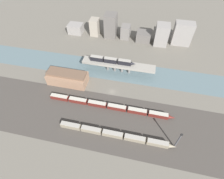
{
  "coord_description": "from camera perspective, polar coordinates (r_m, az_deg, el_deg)",
  "views": [
    {
      "loc": [
        17.5,
        -80.61,
        95.94
      ],
      "look_at": [
        0.0,
        -0.51,
        3.13
      ],
      "focal_mm": 28.0,
      "sensor_mm": 36.0,
      "label": 1
    }
  ],
  "objects": [
    {
      "name": "warehouse_building",
      "position": [
        134.03,
        -14.3,
        3.79
      ],
      "size": [
        29.19,
        12.7,
        9.86
      ],
      "color": "#937056",
      "rests_on": "ground"
    },
    {
      "name": "city_block_left",
      "position": [
        183.14,
        -5.65,
        19.65
      ],
      "size": [
        8.19,
        9.65,
        16.16
      ],
      "primitive_type": "cube",
      "color": "gray",
      "rests_on": "ground"
    },
    {
      "name": "river_water",
      "position": [
        142.27,
        2.03,
        6.11
      ],
      "size": [
        320.0,
        23.21,
        0.01
      ],
      "primitive_type": "cube",
      "color": "slate",
      "rests_on": "ground"
    },
    {
      "name": "city_block_far_left",
      "position": [
        190.44,
        -11.77,
        18.91
      ],
      "size": [
        14.01,
        11.07,
        9.23
      ],
      "primitive_type": "cube",
      "color": "gray",
      "rests_on": "ground"
    },
    {
      "name": "ground_plane",
      "position": [
        126.52,
        0.05,
        -0.77
      ],
      "size": [
        400.0,
        400.0,
        0.0
      ],
      "primitive_type": "plane",
      "color": "#666056"
    },
    {
      "name": "train_yard_mid",
      "position": [
        116.54,
        -0.9,
        -5.44
      ],
      "size": [
        84.47,
        2.9,
        3.46
      ],
      "color": "#5B1E19",
      "rests_on": "ground"
    },
    {
      "name": "signal_tower",
      "position": [
        103.59,
        20.69,
        -15.4
      ],
      "size": [
        1.0,
        0.79,
        15.27
      ],
      "color": "#4C4C51",
      "rests_on": "ground"
    },
    {
      "name": "railbed_yard",
      "position": [
        112.76,
        -2.59,
        -9.84
      ],
      "size": [
        280.0,
        42.0,
        0.01
      ],
      "primitive_type": "cube",
      "color": "#423D38",
      "rests_on": "ground"
    },
    {
      "name": "bridge",
      "position": [
        138.02,
        2.1,
        8.08
      ],
      "size": [
        57.18,
        7.88,
        7.81
      ],
      "color": "gray",
      "rests_on": "ground"
    },
    {
      "name": "city_block_center",
      "position": [
        177.71,
        -0.41,
        20.11
      ],
      "size": [
        10.93,
        12.33,
        22.65
      ],
      "primitive_type": "cube",
      "color": "#605B56",
      "rests_on": "ground"
    },
    {
      "name": "train_yard_near",
      "position": [
        105.73,
        1.06,
        -14.52
      ],
      "size": [
        68.91,
        2.91,
        3.47
      ],
      "color": "gray",
      "rests_on": "ground"
    },
    {
      "name": "city_block_low",
      "position": [
        179.16,
        22.05,
        16.56
      ],
      "size": [
        16.72,
        9.85,
        20.91
      ],
      "primitive_type": "cube",
      "color": "gray",
      "rests_on": "ground"
    },
    {
      "name": "train_on_bridge",
      "position": [
        136.63,
        0.03,
        9.44
      ],
      "size": [
        35.6,
        3.12,
        3.99
      ],
      "color": "black",
      "rests_on": "bridge"
    },
    {
      "name": "city_block_tall",
      "position": [
        173.36,
        15.91,
        16.85
      ],
      "size": [
        11.87,
        12.44,
        19.27
      ],
      "primitive_type": "cube",
      "color": "gray",
      "rests_on": "ground"
    },
    {
      "name": "city_block_far_right",
      "position": [
        177.59,
        10.25,
        16.72
      ],
      "size": [
        13.25,
        12.53,
        8.65
      ],
      "primitive_type": "cube",
      "color": "#605B56",
      "rests_on": "ground"
    },
    {
      "name": "city_block_right",
      "position": [
        178.97,
        4.43,
        18.28
      ],
      "size": [
        8.43,
        10.79,
        12.28
      ],
      "primitive_type": "cube",
      "color": "slate",
      "rests_on": "ground"
    }
  ]
}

